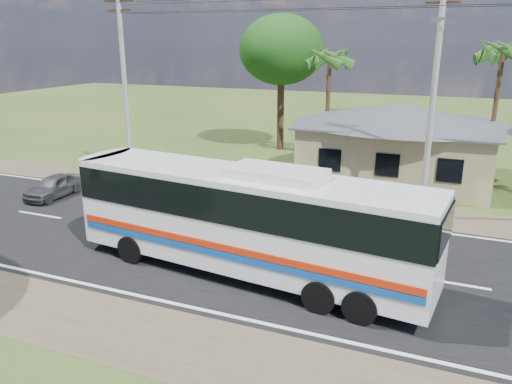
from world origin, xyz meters
TOP-DOWN VIEW (x-y plane):
  - ground at (0.00, 0.00)m, footprint 120.00×120.00m
  - road at (0.00, 0.00)m, footprint 120.00×16.00m
  - house at (1.00, 13.00)m, footprint 12.40×10.00m
  - utility_poles at (2.67, 6.49)m, footprint 32.80×2.22m
  - palm_mid at (6.00, 15.50)m, footprint 2.80×2.80m
  - palm_far at (-4.00, 16.00)m, footprint 2.80×2.80m
  - tree_behind_house at (-8.00, 18.00)m, footprint 6.00×6.00m
  - coach_bus at (-2.13, -1.90)m, footprint 12.88×4.07m
  - motorcycle at (3.22, 5.67)m, footprint 1.90×1.31m
  - small_car at (-14.90, 2.49)m, footprint 1.45×3.48m

SIDE VIEW (x-z plane):
  - ground at x=0.00m, z-range 0.00..0.00m
  - road at x=0.00m, z-range -0.01..0.02m
  - motorcycle at x=3.22m, z-range 0.00..0.95m
  - small_car at x=-14.90m, z-range 0.00..1.18m
  - coach_bus at x=-2.13m, z-range 0.28..4.22m
  - house at x=1.00m, z-range 0.14..5.14m
  - utility_poles at x=2.67m, z-range 0.27..11.27m
  - palm_far at x=-4.00m, z-range 2.83..10.53m
  - tree_behind_house at x=-8.00m, z-range 2.31..11.92m
  - palm_mid at x=6.00m, z-range 3.06..11.26m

